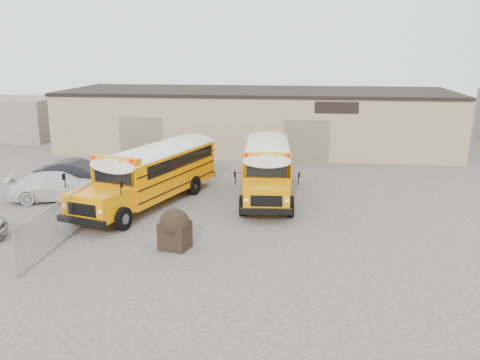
# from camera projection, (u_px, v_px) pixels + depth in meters

# --- Properties ---
(ground) EXTENTS (120.00, 120.00, 0.00)m
(ground) POSITION_uv_depth(u_px,v_px,m) (214.00, 229.00, 23.97)
(ground) COLOR #44403E
(ground) RESTS_ON ground
(warehouse) EXTENTS (30.20, 10.20, 4.67)m
(warehouse) POSITION_uv_depth(u_px,v_px,m) (257.00, 119.00, 42.64)
(warehouse) COLOR tan
(warehouse) RESTS_ON ground
(chainlink_fence) EXTENTS (0.07, 18.07, 1.81)m
(chainlink_fence) POSITION_uv_depth(u_px,v_px,m) (108.00, 189.00, 27.37)
(chainlink_fence) COLOR gray
(chainlink_fence) RESTS_ON ground
(distant_building_left) EXTENTS (8.00, 6.00, 3.60)m
(distant_building_left) POSITION_uv_depth(u_px,v_px,m) (12.00, 118.00, 47.39)
(distant_building_left) COLOR gray
(distant_building_left) RESTS_ON ground
(school_bus_left) EXTENTS (5.47, 10.69, 3.05)m
(school_bus_left) POSITION_uv_depth(u_px,v_px,m) (209.00, 149.00, 33.33)
(school_bus_left) COLOR orange
(school_bus_left) RESTS_ON ground
(school_bus_right) EXTENTS (3.19, 10.12, 2.92)m
(school_bus_right) POSITION_uv_depth(u_px,v_px,m) (268.00, 144.00, 35.32)
(school_bus_right) COLOR orange
(school_bus_right) RESTS_ON ground
(tarp_bundle) EXTENTS (1.30, 1.23, 1.68)m
(tarp_bundle) POSITION_uv_depth(u_px,v_px,m) (175.00, 228.00, 21.53)
(tarp_bundle) COLOR black
(tarp_bundle) RESTS_ON ground
(car_white) EXTENTS (5.51, 3.62, 1.48)m
(car_white) POSITION_uv_depth(u_px,v_px,m) (58.00, 186.00, 28.50)
(car_white) COLOR silver
(car_white) RESTS_ON ground
(car_dark) EXTENTS (4.83, 1.86, 1.57)m
(car_dark) POSITION_uv_depth(u_px,v_px,m) (79.00, 174.00, 30.98)
(car_dark) COLOR black
(car_dark) RESTS_ON ground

